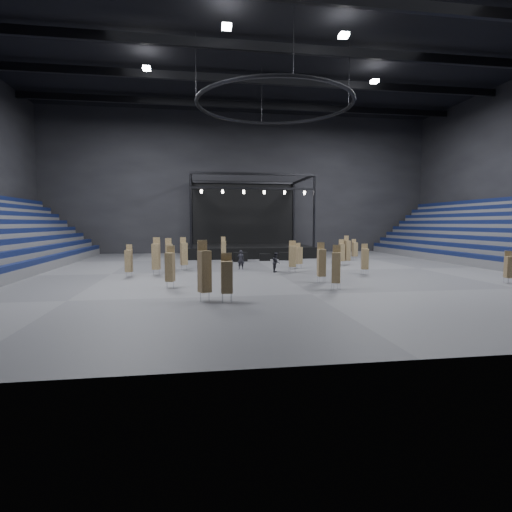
{
  "coord_description": "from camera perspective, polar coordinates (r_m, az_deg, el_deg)",
  "views": [
    {
      "loc": [
        -6.21,
        -31.09,
        3.82
      ],
      "look_at": [
        -1.76,
        -2.0,
        1.4
      ],
      "focal_mm": 28.0,
      "sensor_mm": 36.0,
      "label": 1
    }
  ],
  "objects": [
    {
      "name": "floor",
      "position": [
        31.93,
        2.58,
        -2.17
      ],
      "size": [
        50.0,
        50.0,
        0.0
      ],
      "primitive_type": "plane",
      "color": "#48484A",
      "rests_on": "ground"
    },
    {
      "name": "ceiling",
      "position": [
        34.73,
        2.7,
        28.79
      ],
      "size": [
        50.0,
        42.0,
        0.2
      ],
      "primitive_type": "cube",
      "color": "black",
      "rests_on": "wall_back"
    },
    {
      "name": "wall_back",
      "position": [
        52.72,
        -1.93,
        10.34
      ],
      "size": [
        50.0,
        0.2,
        18.0
      ],
      "primitive_type": "cube",
      "color": "black",
      "rests_on": "ground"
    },
    {
      "name": "wall_front",
      "position": [
        12.93,
        23.81,
        27.93
      ],
      "size": [
        50.0,
        0.2,
        18.0
      ],
      "primitive_type": "cube",
      "color": "black",
      "rests_on": "ground"
    },
    {
      "name": "stage",
      "position": [
        47.79,
        -1.23,
        1.86
      ],
      "size": [
        14.0,
        10.0,
        9.2
      ],
      "color": "black",
      "rests_on": "floor"
    },
    {
      "name": "truss_ring",
      "position": [
        33.01,
        2.67,
        20.85
      ],
      "size": [
        12.3,
        12.3,
        5.15
      ],
      "color": "black",
      "rests_on": "ceiling"
    },
    {
      "name": "roof_girders",
      "position": [
        34.41,
        2.7,
        27.58
      ],
      "size": [
        49.0,
        30.35,
        0.7
      ],
      "color": "black",
      "rests_on": "ceiling"
    },
    {
      "name": "floodlights",
      "position": [
        30.59,
        4.39,
        29.38
      ],
      "size": [
        28.6,
        16.6,
        0.25
      ],
      "color": "white",
      "rests_on": "roof_girders"
    },
    {
      "name": "flight_case_left",
      "position": [
        39.95,
        -2.29,
        -0.13
      ],
      "size": [
        1.5,
        1.03,
        0.91
      ],
      "primitive_type": "cube",
      "rotation": [
        0.0,
        0.0,
        0.27
      ],
      "color": "black",
      "rests_on": "floor"
    },
    {
      "name": "flight_case_mid",
      "position": [
        40.68,
        1.26,
        -0.17
      ],
      "size": [
        1.15,
        0.68,
        0.73
      ],
      "primitive_type": "cube",
      "rotation": [
        0.0,
        0.0,
        -0.13
      ],
      "color": "black",
      "rests_on": "floor"
    },
    {
      "name": "flight_case_right",
      "position": [
        41.37,
        4.16,
        -0.04
      ],
      "size": [
        1.35,
        0.94,
        0.82
      ],
      "primitive_type": "cube",
      "rotation": [
        0.0,
        0.0,
        -0.29
      ],
      "color": "black",
      "rests_on": "floor"
    },
    {
      "name": "chair_stack_0",
      "position": [
        42.45,
        13.91,
        0.97
      ],
      "size": [
        0.54,
        0.54,
        2.18
      ],
      "rotation": [
        0.0,
        0.0,
        0.13
      ],
      "color": "silver",
      "rests_on": "floor"
    },
    {
      "name": "chair_stack_1",
      "position": [
        31.05,
        5.22,
        0.04
      ],
      "size": [
        0.64,
        0.64,
        2.47
      ],
      "rotation": [
        0.0,
        0.0,
        -0.2
      ],
      "color": "silver",
      "rests_on": "floor"
    },
    {
      "name": "chair_stack_2",
      "position": [
        26.06,
        9.33,
        -0.85
      ],
      "size": [
        0.5,
        0.5,
        2.59
      ],
      "rotation": [
        0.0,
        0.0,
        -0.04
      ],
      "color": "silver",
      "rests_on": "floor"
    },
    {
      "name": "chair_stack_3",
      "position": [
        37.59,
        12.89,
        0.83
      ],
      "size": [
        0.53,
        0.53,
        2.69
      ],
      "rotation": [
        0.0,
        0.0,
        0.15
      ],
      "color": "silver",
      "rests_on": "floor"
    },
    {
      "name": "chair_stack_4",
      "position": [
        24.01,
        -12.18,
        -1.45
      ],
      "size": [
        0.6,
        0.6,
        2.51
      ],
      "rotation": [
        0.0,
        0.0,
        -0.29
      ],
      "color": "silver",
      "rests_on": "floor"
    },
    {
      "name": "chair_stack_5",
      "position": [
        29.7,
        -17.73,
        -0.6
      ],
      "size": [
        0.52,
        0.52,
        2.31
      ],
      "rotation": [
        0.0,
        0.0,
        -0.18
      ],
      "color": "silver",
      "rests_on": "floor"
    },
    {
      "name": "chair_stack_6",
      "position": [
        33.15,
        -10.27,
        0.39
      ],
      "size": [
        0.63,
        0.63,
        2.68
      ],
      "rotation": [
        0.0,
        0.0,
        0.32
      ],
      "color": "silver",
      "rests_on": "floor"
    },
    {
      "name": "chair_stack_7",
      "position": [
        31.74,
        -12.34,
        0.16
      ],
      "size": [
        0.6,
        0.6,
        2.66
      ],
      "rotation": [
        0.0,
        0.0,
        0.23
      ],
      "color": "silver",
      "rests_on": "floor"
    },
    {
      "name": "chair_stack_8",
      "position": [
        19.33,
        -4.21,
        -2.9
      ],
      "size": [
        0.56,
        0.56,
        2.38
      ],
      "rotation": [
        0.0,
        0.0,
        -0.02
      ],
      "color": "silver",
      "rests_on": "floor"
    },
    {
      "name": "chair_stack_9",
      "position": [
        39.28,
        -4.67,
        0.97
      ],
      "size": [
        0.46,
        0.46,
        2.51
      ],
      "rotation": [
        0.0,
        0.0,
        0.05
      ],
      "color": "silver",
      "rests_on": "floor"
    },
    {
      "name": "chair_stack_10",
      "position": [
        30.16,
        -14.09,
        0.01
      ],
      "size": [
        0.61,
        0.61,
        2.79
      ],
      "rotation": [
        0.0,
        0.0,
        -0.17
      ],
      "color": "silver",
      "rests_on": "floor"
    },
    {
      "name": "chair_stack_11",
      "position": [
        23.4,
        11.38,
        -1.53
      ],
      "size": [
        0.63,
        0.63,
        2.57
      ],
      "rotation": [
        0.0,
        0.0,
        -0.42
      ],
      "color": "silver",
      "rests_on": "floor"
    },
    {
      "name": "chair_stack_12",
      "position": [
        19.72,
        -7.39,
        -2.04
      ],
      "size": [
        0.7,
        0.7,
        3.0
      ],
      "rotation": [
        0.0,
        0.0,
        0.43
      ],
      "color": "silver",
      "rests_on": "floor"
    },
    {
      "name": "chair_stack_13",
      "position": [
        33.97,
        6.16,
        0.14
      ],
      "size": [
        0.55,
        0.55,
        2.16
      ],
      "rotation": [
        0.0,
        0.0,
        0.27
      ],
      "color": "silver",
      "rests_on": "floor"
    },
    {
      "name": "chair_stack_14",
      "position": [
        30.85,
        15.29,
        -0.34
      ],
      "size": [
        0.56,
        0.56,
        2.29
      ],
      "rotation": [
        0.0,
        0.0,
        -0.21
      ],
      "color": "silver",
      "rests_on": "floor"
    },
    {
      "name": "chair_stack_15",
      "position": [
        29.91,
        32.43,
        -1.27
      ],
      "size": [
        0.53,
        0.53,
        2.07
      ],
      "rotation": [
        0.0,
        0.0,
        -0.23
      ],
      "color": "silver",
      "rests_on": "floor"
    },
    {
      "name": "chair_stack_16",
      "position": [
        37.08,
        12.15,
        0.58
      ],
      "size": [
        0.5,
        0.5,
        2.36
      ],
      "rotation": [
        0.0,
        0.0,
        -0.07
      ],
      "color": "silver",
      "rests_on": "floor"
    },
    {
      "name": "man_center",
      "position": [
        33.09,
        -2.18,
        -0.53
      ],
      "size": [
        0.68,
        0.54,
        1.62
      ],
      "primitive_type": "imported",
      "rotation": [
        0.0,
        0.0,
        2.84
      ],
      "color": "black",
      "rests_on": "floor"
    },
    {
      "name": "crew_member",
      "position": [
        31.24,
        2.9,
        -0.9
      ],
      "size": [
        0.79,
        0.9,
        1.55
      ],
      "primitive_type": "imported",
      "rotation": [
        0.0,
        0.0,
        1.26
      ],
      "color": "black",
      "rests_on": "floor"
    }
  ]
}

